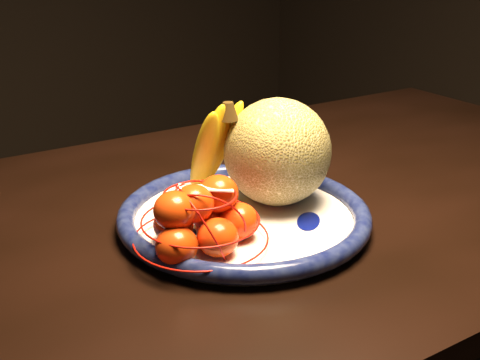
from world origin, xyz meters
TOP-DOWN VIEW (x-y plane):
  - dining_table at (0.09, 0.02)m, footprint 1.52×1.01m
  - fruit_bowl at (-0.08, -0.03)m, footprint 0.38×0.38m
  - cantaloupe at (-0.01, -0.01)m, footprint 0.17×0.17m
  - banana_bunch at (-0.08, 0.05)m, footprint 0.11×0.11m
  - mandarin_bag at (-0.18, -0.06)m, footprint 0.20×0.20m
  - price_tag at (-0.17, -0.06)m, footprint 0.08×0.06m

SIDE VIEW (x-z plane):
  - dining_table at x=0.09m, z-range 0.28..1.00m
  - fruit_bowl at x=-0.08m, z-range 0.72..0.75m
  - mandarin_bag at x=-0.18m, z-range 0.71..0.83m
  - price_tag at x=-0.17m, z-range 0.81..0.82m
  - cantaloupe at x=-0.01m, z-range 0.73..0.90m
  - banana_bunch at x=-0.08m, z-range 0.73..0.91m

